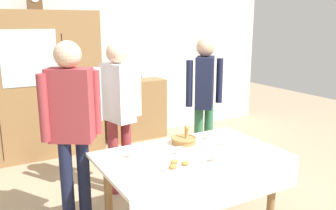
{
  "coord_description": "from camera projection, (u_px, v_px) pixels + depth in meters",
  "views": [
    {
      "loc": [
        -1.56,
        -2.56,
        1.82
      ],
      "look_at": [
        0.0,
        0.2,
        1.07
      ],
      "focal_mm": 37.73,
      "sensor_mm": 36.0,
      "label": 1
    }
  ],
  "objects": [
    {
      "name": "back_wall",
      "position": [
        88.0,
        54.0,
        5.27
      ],
      "size": [
        6.4,
        0.1,
        2.7
      ],
      "primitive_type": "cube",
      "color": "silver",
      "rests_on": "ground"
    },
    {
      "name": "dining_table",
      "position": [
        193.0,
        167.0,
        2.99
      ],
      "size": [
        1.55,
        0.96,
        0.72
      ],
      "color": "olive",
      "rests_on": "ground"
    },
    {
      "name": "wall_cabinet",
      "position": [
        29.0,
        86.0,
        4.68
      ],
      "size": [
        1.88,
        0.46,
        1.97
      ],
      "color": "olive",
      "rests_on": "ground"
    },
    {
      "name": "mantel_clock",
      "position": [
        34.0,
        0.0,
        4.5
      ],
      "size": [
        0.18,
        0.11,
        0.24
      ],
      "color": "brown",
      "rests_on": "wall_cabinet"
    },
    {
      "name": "bookshelf_low",
      "position": [
        136.0,
        110.0,
        5.58
      ],
      "size": [
        0.94,
        0.35,
        0.93
      ],
      "color": "olive",
      "rests_on": "ground"
    },
    {
      "name": "book_stack",
      "position": [
        135.0,
        77.0,
        5.46
      ],
      "size": [
        0.18,
        0.21,
        0.1
      ],
      "color": "#B29333",
      "rests_on": "bookshelf_low"
    },
    {
      "name": "tea_cup_near_right",
      "position": [
        132.0,
        155.0,
        2.91
      ],
      "size": [
        0.13,
        0.13,
        0.06
      ],
      "color": "white",
      "rests_on": "dining_table"
    },
    {
      "name": "tea_cup_mid_right",
      "position": [
        210.0,
        137.0,
        3.37
      ],
      "size": [
        0.13,
        0.13,
        0.06
      ],
      "color": "white",
      "rests_on": "dining_table"
    },
    {
      "name": "tea_cup_back_edge",
      "position": [
        227.0,
        143.0,
        3.21
      ],
      "size": [
        0.13,
        0.13,
        0.06
      ],
      "color": "white",
      "rests_on": "dining_table"
    },
    {
      "name": "tea_cup_far_left",
      "position": [
        216.0,
        159.0,
        2.83
      ],
      "size": [
        0.13,
        0.13,
        0.06
      ],
      "color": "white",
      "rests_on": "dining_table"
    },
    {
      "name": "tea_cup_near_left",
      "position": [
        218.0,
        133.0,
        3.5
      ],
      "size": [
        0.13,
        0.13,
        0.06
      ],
      "color": "white",
      "rests_on": "dining_table"
    },
    {
      "name": "tea_cup_mid_left",
      "position": [
        180.0,
        152.0,
        2.98
      ],
      "size": [
        0.13,
        0.13,
        0.06
      ],
      "color": "white",
      "rests_on": "dining_table"
    },
    {
      "name": "bread_basket",
      "position": [
        184.0,
        140.0,
        3.26
      ],
      "size": [
        0.24,
        0.24,
        0.16
      ],
      "color": "#9E7542",
      "rests_on": "dining_table"
    },
    {
      "name": "pastry_plate",
      "position": [
        178.0,
        166.0,
        2.72
      ],
      "size": [
        0.28,
        0.28,
        0.05
      ],
      "color": "white",
      "rests_on": "dining_table"
    },
    {
      "name": "spoon_back_edge",
      "position": [
        133.0,
        174.0,
        2.6
      ],
      "size": [
        0.12,
        0.02,
        0.01
      ],
      "color": "silver",
      "rests_on": "dining_table"
    },
    {
      "name": "spoon_near_left",
      "position": [
        212.0,
        150.0,
        3.08
      ],
      "size": [
        0.12,
        0.02,
        0.01
      ],
      "color": "silver",
      "rests_on": "dining_table"
    },
    {
      "name": "person_by_cabinet",
      "position": [
        72.0,
        119.0,
        2.98
      ],
      "size": [
        0.52,
        0.36,
        1.67
      ],
      "color": "#191E38",
      "rests_on": "ground"
    },
    {
      "name": "person_beside_shelf",
      "position": [
        205.0,
        92.0,
        4.26
      ],
      "size": [
        0.52,
        0.4,
        1.64
      ],
      "color": "#33704C",
      "rests_on": "ground"
    },
    {
      "name": "person_near_right_end",
      "position": [
        118.0,
        104.0,
        3.67
      ],
      "size": [
        0.52,
        0.4,
        1.63
      ],
      "color": "#933338",
      "rests_on": "ground"
    }
  ]
}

